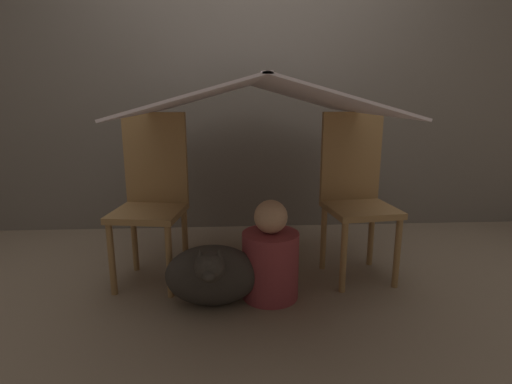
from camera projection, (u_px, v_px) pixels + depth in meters
name	position (u px, v px, depth m)	size (l,w,h in m)	color
ground_plane	(257.00, 285.00, 2.35)	(8.80, 8.80, 0.00)	#7A6651
wall_back	(248.00, 74.00, 3.14)	(7.00, 0.05, 2.50)	#6B6056
chair_left	(152.00, 193.00, 2.33)	(0.43, 0.43, 0.99)	olive
chair_right	(356.00, 190.00, 2.40)	(0.42, 0.42, 0.99)	olive
sheet_canopy	(256.00, 96.00, 2.16)	(1.24, 1.50, 0.18)	silver
person_front	(270.00, 258.00, 2.16)	(0.31, 0.31, 0.55)	maroon
dog	(212.00, 275.00, 2.07)	(0.49, 0.41, 0.39)	#332D28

